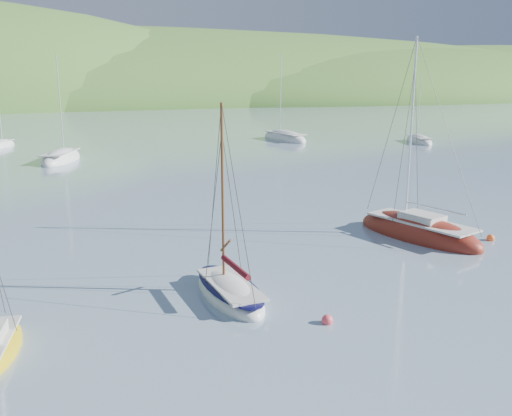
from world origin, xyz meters
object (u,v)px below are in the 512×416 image
object	(u,v)px
sloop_red	(419,233)
distant_sloop_d	(419,141)
daysailer_white	(230,292)
distant_sloop_b	(285,139)
distant_sloop_a	(61,159)
distant_sloop_c	(0,146)

from	to	relation	value
sloop_red	distant_sloop_d	size ratio (longest dim) A/B	1.24
daysailer_white	distant_sloop_b	xyz separation A→B (m)	(21.93, 48.79, 0.00)
distant_sloop_b	distant_sloop_d	bearing A→B (deg)	-39.30
daysailer_white	sloop_red	xyz separation A→B (m)	(12.36, 4.81, 0.02)
sloop_red	distant_sloop_b	size ratio (longest dim) A/B	0.95
distant_sloop_a	distant_sloop_c	bearing A→B (deg)	136.97
daysailer_white	distant_sloop_d	distance (m)	55.27
sloop_red	daysailer_white	bearing A→B (deg)	-176.82
daysailer_white	distant_sloop_c	size ratio (longest dim) A/B	1.00
distant_sloop_c	distant_sloop_a	bearing A→B (deg)	-39.76
distant_sloop_b	distant_sloop_d	size ratio (longest dim) A/B	1.31
distant_sloop_a	distant_sloop_b	bearing A→B (deg)	38.06
daysailer_white	distant_sloop_b	distance (m)	53.49
distant_sloop_a	distant_sloop_d	bearing A→B (deg)	21.73
daysailer_white	distant_sloop_d	size ratio (longest dim) A/B	0.89
daysailer_white	distant_sloop_a	bearing A→B (deg)	93.90
daysailer_white	distant_sloop_c	distance (m)	55.06
daysailer_white	distant_sloop_b	size ratio (longest dim) A/B	0.68
distant_sloop_c	daysailer_white	bearing A→B (deg)	-52.69
daysailer_white	sloop_red	distance (m)	13.27
sloop_red	distant_sloop_d	bearing A→B (deg)	37.32
distant_sloop_d	sloop_red	bearing A→B (deg)	-110.30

